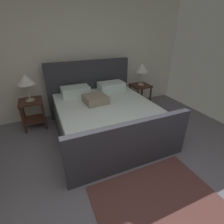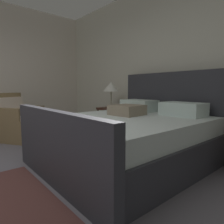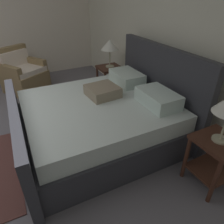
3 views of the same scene
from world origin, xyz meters
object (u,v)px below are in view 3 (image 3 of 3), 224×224
Objects in this scene: nightstand_right at (215,155)px; table_lamp_left at (110,45)px; bed at (102,118)px; armchair at (23,75)px; nightstand_left at (110,76)px.

table_lamp_left reaches higher than nightstand_right.
armchair is at bearing -161.62° from bed.
armchair is at bearing -157.30° from nightstand_right.
nightstand_right is at bearing 29.87° from bed.
nightstand_left is (-1.27, 0.76, 0.05)m from bed.
nightstand_right is at bearing -0.75° from table_lamp_left.
nightstand_right is 2.53m from nightstand_left.
nightstand_right is at bearing -0.75° from nightstand_left.
nightstand_right is 1.16× the size of table_lamp_left.
nightstand_right and nightstand_left have the same top height.
armchair is at bearing -124.13° from table_lamp_left.
nightstand_right is 2.61m from table_lamp_left.
table_lamp_left is 0.52× the size of armchair.
bed is 3.54× the size of nightstand_right.
bed reaches higher than table_lamp_left.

